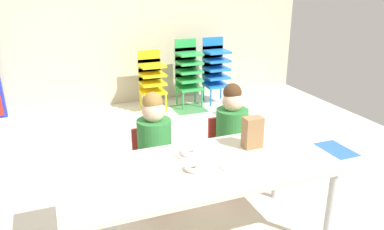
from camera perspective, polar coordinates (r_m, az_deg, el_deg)
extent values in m
cube|color=silver|center=(3.45, -3.78, -10.15)|extent=(5.77, 4.89, 0.02)
cube|color=#336BB2|center=(4.28, 19.93, -5.02)|extent=(0.43, 0.43, 0.00)
cube|color=#478C51|center=(5.27, -0.45, 0.94)|extent=(0.43, 0.43, 0.00)
cube|color=gray|center=(5.06, 6.14, -0.01)|extent=(0.43, 0.43, 0.00)
cube|color=silver|center=(4.55, -20.03, -3.54)|extent=(0.43, 0.43, 0.00)
cube|color=beige|center=(5.40, -12.32, 14.39)|extent=(5.77, 0.10, 2.47)
cube|color=beige|center=(2.45, 1.25, -7.90)|extent=(1.76, 0.75, 0.04)
cylinder|color=#B2B2B7|center=(2.75, 19.85, -12.96)|extent=(0.05, 0.05, 0.56)
cylinder|color=#B2B2B7|center=(2.72, -17.66, -13.05)|extent=(0.05, 0.05, 0.56)
cylinder|color=#B2B2B7|center=(3.18, 12.49, -7.53)|extent=(0.05, 0.05, 0.56)
cube|color=red|center=(3.04, -5.47, -8.01)|extent=(0.32, 0.30, 0.03)
cube|color=red|center=(3.10, -6.33, -4.34)|extent=(0.29, 0.02, 0.30)
cylinder|color=#2D7A38|center=(2.94, -5.61, -4.22)|extent=(0.34, 0.34, 0.38)
sphere|color=beige|center=(2.84, -5.78, 0.56)|extent=(0.17, 0.17, 0.17)
sphere|color=olive|center=(2.83, -5.90, 1.97)|extent=(0.15, 0.15, 0.15)
cylinder|color=red|center=(2.97, -7.30, -12.10)|extent=(0.02, 0.02, 0.28)
cylinder|color=red|center=(3.04, -2.09, -11.16)|extent=(0.02, 0.02, 0.28)
cylinder|color=red|center=(3.19, -8.49, -9.75)|extent=(0.02, 0.02, 0.28)
cylinder|color=red|center=(3.25, -3.63, -8.94)|extent=(0.02, 0.02, 0.28)
cube|color=red|center=(3.25, 5.79, -6.02)|extent=(0.32, 0.30, 0.03)
cube|color=red|center=(3.31, 4.71, -2.64)|extent=(0.29, 0.02, 0.30)
cylinder|color=#2D7A38|center=(3.16, 5.93, -2.44)|extent=(0.31, 0.31, 0.38)
sphere|color=beige|center=(3.07, 6.10, 2.04)|extent=(0.17, 0.17, 0.17)
sphere|color=#472D19|center=(3.06, 6.05, 3.35)|extent=(0.15, 0.15, 0.15)
cylinder|color=red|center=(3.17, 4.48, -9.85)|extent=(0.02, 0.02, 0.28)
cylinder|color=red|center=(3.28, 8.95, -8.87)|extent=(0.02, 0.02, 0.28)
cylinder|color=red|center=(3.37, 2.56, -7.82)|extent=(0.02, 0.02, 0.28)
cylinder|color=red|center=(3.48, 6.81, -6.99)|extent=(0.02, 0.02, 0.28)
cube|color=yellow|center=(5.17, -5.84, 3.47)|extent=(0.32, 0.30, 0.03)
cube|color=yellow|center=(5.28, -6.29, 4.80)|extent=(0.30, 0.02, 0.18)
cube|color=yellow|center=(5.14, -5.89, 4.75)|extent=(0.32, 0.30, 0.03)
cube|color=yellow|center=(5.25, -6.34, 6.07)|extent=(0.30, 0.02, 0.18)
cube|color=yellow|center=(5.11, -5.94, 6.05)|extent=(0.32, 0.30, 0.03)
cube|color=yellow|center=(5.22, -6.39, 7.34)|extent=(0.30, 0.02, 0.18)
cube|color=yellow|center=(5.08, -5.99, 7.36)|extent=(0.32, 0.30, 0.03)
cube|color=yellow|center=(5.20, -6.45, 8.64)|extent=(0.30, 0.02, 0.18)
cylinder|color=yellow|center=(5.06, -6.92, 1.49)|extent=(0.02, 0.02, 0.26)
cylinder|color=yellow|center=(5.13, -3.89, 1.86)|extent=(0.02, 0.02, 0.26)
cylinder|color=yellow|center=(5.30, -7.64, 2.32)|extent=(0.02, 0.02, 0.26)
cylinder|color=yellow|center=(5.37, -4.74, 2.66)|extent=(0.02, 0.02, 0.26)
cube|color=green|center=(5.33, -0.42, 4.06)|extent=(0.32, 0.30, 0.03)
cube|color=green|center=(5.43, -0.96, 5.35)|extent=(0.30, 0.02, 0.18)
cube|color=green|center=(5.30, -0.43, 5.31)|extent=(0.32, 0.30, 0.03)
cube|color=green|center=(5.40, -0.96, 6.59)|extent=(0.30, 0.02, 0.18)
cube|color=green|center=(5.27, -0.43, 6.58)|extent=(0.32, 0.30, 0.03)
cube|color=green|center=(5.38, -0.97, 7.83)|extent=(0.30, 0.02, 0.18)
cube|color=green|center=(5.24, -0.43, 7.85)|extent=(0.32, 0.30, 0.03)
cube|color=green|center=(5.35, -0.98, 9.09)|extent=(0.30, 0.02, 0.18)
cube|color=green|center=(5.22, -0.44, 9.14)|extent=(0.32, 0.30, 0.03)
cube|color=green|center=(5.33, -0.99, 10.35)|extent=(0.30, 0.02, 0.18)
cylinder|color=green|center=(5.20, -1.35, 2.17)|extent=(0.02, 0.02, 0.26)
cylinder|color=green|center=(5.30, 1.50, 2.50)|extent=(0.02, 0.02, 0.26)
cylinder|color=green|center=(5.44, -2.29, 2.95)|extent=(0.02, 0.02, 0.26)
cylinder|color=green|center=(5.53, 0.45, 3.26)|extent=(0.02, 0.02, 0.26)
cube|color=blue|center=(5.48, 3.63, 4.49)|extent=(0.32, 0.30, 0.03)
cube|color=blue|center=(5.58, 3.04, 5.74)|extent=(0.30, 0.02, 0.18)
cube|color=blue|center=(5.45, 3.66, 5.70)|extent=(0.32, 0.30, 0.03)
cube|color=blue|center=(5.56, 3.07, 6.94)|extent=(0.30, 0.02, 0.18)
cube|color=blue|center=(5.42, 3.68, 6.93)|extent=(0.32, 0.30, 0.03)
cube|color=blue|center=(5.53, 3.09, 8.15)|extent=(0.30, 0.02, 0.18)
cube|color=blue|center=(5.40, 3.71, 8.17)|extent=(0.32, 0.30, 0.03)
cube|color=blue|center=(5.51, 3.11, 9.37)|extent=(0.30, 0.02, 0.18)
cube|color=blue|center=(5.38, 3.74, 9.42)|extent=(0.32, 0.30, 0.03)
cube|color=blue|center=(5.49, 3.14, 10.60)|extent=(0.30, 0.02, 0.18)
cylinder|color=blue|center=(5.35, 2.82, 2.66)|extent=(0.02, 0.02, 0.26)
cylinder|color=blue|center=(5.47, 5.50, 2.97)|extent=(0.02, 0.02, 0.26)
cylinder|color=blue|center=(5.58, 1.73, 3.40)|extent=(0.02, 0.02, 0.26)
cylinder|color=blue|center=(5.69, 4.33, 3.69)|extent=(0.02, 0.02, 0.26)
cube|color=#9E754C|center=(2.68, 9.01, -2.57)|extent=(0.13, 0.09, 0.22)
cylinder|color=white|center=(2.57, -0.40, -5.95)|extent=(0.18, 0.18, 0.01)
cylinder|color=white|center=(2.44, 6.22, -7.54)|extent=(0.18, 0.18, 0.01)
torus|color=white|center=(2.56, -0.40, -5.56)|extent=(0.12, 0.12, 0.03)
torus|color=white|center=(2.38, 0.07, -7.88)|extent=(0.11, 0.11, 0.03)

